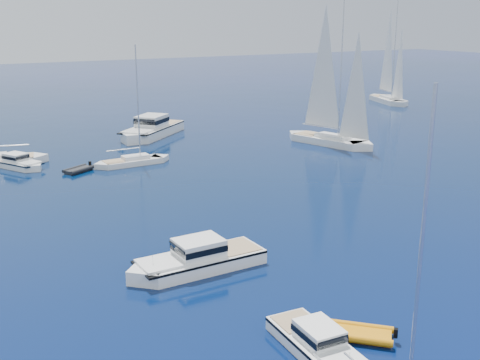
{
  "coord_description": "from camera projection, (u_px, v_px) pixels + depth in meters",
  "views": [
    {
      "loc": [
        -28.25,
        -15.49,
        15.32
      ],
      "look_at": [
        -4.35,
        25.5,
        2.2
      ],
      "focal_mm": 44.15,
      "sensor_mm": 36.0,
      "label": 1
    }
  ],
  "objects": [
    {
      "name": "motor_cruiser_near",
      "position": [
        320.0,
        356.0,
        27.65
      ],
      "size": [
        2.75,
        7.48,
        1.93
      ],
      "primitive_type": null,
      "rotation": [
        0.0,
        0.0,
        3.07
      ],
      "color": "white",
      "rests_on": "ground"
    },
    {
      "name": "motor_cruiser_centre",
      "position": [
        196.0,
        269.0,
        37.09
      ],
      "size": [
        9.72,
        3.09,
        2.54
      ],
      "primitive_type": null,
      "rotation": [
        0.0,
        0.0,
        1.58
      ],
      "color": "white",
      "rests_on": "ground"
    },
    {
      "name": "motor_cruiser_distant",
      "position": [
        151.0,
        136.0,
        78.58
      ],
      "size": [
        13.01,
        12.04,
        3.57
      ],
      "primitive_type": null,
      "rotation": [
        0.0,
        0.0,
        2.28
      ],
      "color": "silver",
      "rests_on": "ground"
    },
    {
      "name": "motor_cruiser_horizon",
      "position": [
        18.0,
        168.0,
        62.23
      ],
      "size": [
        5.56,
        7.66,
        1.96
      ],
      "primitive_type": null,
      "rotation": [
        0.0,
        0.0,
        3.64
      ],
      "color": "white",
      "rests_on": "ground"
    },
    {
      "name": "sailboat_centre",
      "position": [
        133.0,
        164.0,
        63.56
      ],
      "size": [
        8.97,
        2.54,
        13.11
      ],
      "primitive_type": null,
      "rotation": [
        0.0,
        0.0,
        4.74
      ],
      "color": "silver",
      "rests_on": "ground"
    },
    {
      "name": "sailboat_sails_r",
      "position": [
        329.0,
        144.0,
        73.8
      ],
      "size": [
        6.91,
        13.66,
        19.44
      ],
      "primitive_type": null,
      "rotation": [
        0.0,
        0.0,
        3.42
      ],
      "color": "white",
      "rests_on": "ground"
    },
    {
      "name": "sailboat_sails_far",
      "position": [
        388.0,
        102.0,
        109.7
      ],
      "size": [
        7.3,
        13.58,
        19.35
      ],
      "primitive_type": null,
      "rotation": [
        0.0,
        0.0,
        2.83
      ],
      "color": "silver",
      "rests_on": "ground"
    },
    {
      "name": "tender_yellow",
      "position": [
        357.0,
        337.0,
        29.22
      ],
      "size": [
        3.98,
        3.98,
        0.95
      ],
      "primitive_type": null,
      "rotation": [
        0.0,
        0.0,
        0.78
      ],
      "color": "orange",
      "rests_on": "ground"
    },
    {
      "name": "tender_grey_far",
      "position": [
        79.0,
        172.0,
        60.56
      ],
      "size": [
        3.81,
        3.26,
        0.95
      ],
      "primitive_type": null,
      "rotation": [
        0.0,
        0.0,
        2.09
      ],
      "color": "black",
      "rests_on": "ground"
    }
  ]
}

